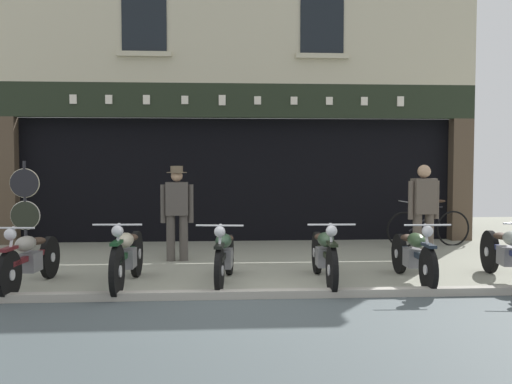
% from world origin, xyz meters
% --- Properties ---
extents(ground, '(21.97, 22.00, 0.18)m').
position_xyz_m(ground, '(0.00, -0.98, -0.04)').
color(ground, gray).
extents(shop_facade, '(10.27, 4.42, 6.01)m').
position_xyz_m(shop_facade, '(-0.00, 7.03, 1.66)').
color(shop_facade, black).
rests_on(shop_facade, ground).
extents(motorcycle_far_left, '(0.62, 1.95, 0.90)m').
position_xyz_m(motorcycle_far_left, '(-2.98, 0.84, 0.41)').
color(motorcycle_far_left, black).
rests_on(motorcycle_far_left, ground).
extents(motorcycle_left, '(0.62, 2.06, 0.93)m').
position_xyz_m(motorcycle_left, '(-1.69, 0.86, 0.44)').
color(motorcycle_left, black).
rests_on(motorcycle_left, ground).
extents(motorcycle_center_left, '(0.62, 1.90, 0.90)m').
position_xyz_m(motorcycle_center_left, '(-0.36, 0.97, 0.41)').
color(motorcycle_center_left, black).
rests_on(motorcycle_center_left, ground).
extents(motorcycle_center, '(0.62, 2.07, 0.91)m').
position_xyz_m(motorcycle_center, '(1.03, 0.90, 0.42)').
color(motorcycle_center, black).
rests_on(motorcycle_center, ground).
extents(motorcycle_center_right, '(0.62, 1.94, 0.89)m').
position_xyz_m(motorcycle_center_right, '(2.30, 0.87, 0.41)').
color(motorcycle_center_right, black).
rests_on(motorcycle_center_right, ground).
extents(motorcycle_right, '(0.62, 2.06, 0.93)m').
position_xyz_m(motorcycle_right, '(3.63, 0.78, 0.43)').
color(motorcycle_right, black).
rests_on(motorcycle_right, ground).
extents(salesman_left, '(0.56, 0.34, 1.63)m').
position_xyz_m(salesman_left, '(-1.15, 2.90, 0.90)').
color(salesman_left, '#47423D').
rests_on(salesman_left, ground).
extents(shopkeeper_center, '(0.55, 0.28, 1.65)m').
position_xyz_m(shopkeeper_center, '(2.97, 2.36, 0.91)').
color(shopkeeper_center, brown).
rests_on(shopkeeper_center, ground).
extents(tyre_sign_pole, '(0.54, 0.06, 1.71)m').
position_xyz_m(tyre_sign_pole, '(-3.99, 3.85, 0.98)').
color(tyre_sign_pole, '#232328').
rests_on(tyre_sign_pole, ground).
extents(advert_board_near, '(0.82, 0.03, 1.08)m').
position_xyz_m(advert_board_near, '(1.54, 5.40, 1.62)').
color(advert_board_near, silver).
extents(advert_board_far, '(0.77, 0.03, 1.09)m').
position_xyz_m(advert_board_far, '(2.70, 5.40, 1.76)').
color(advert_board_far, beige).
extents(leaning_bicycle, '(1.78, 0.50, 0.95)m').
position_xyz_m(leaning_bicycle, '(3.77, 4.28, 0.38)').
color(leaning_bicycle, black).
rests_on(leaning_bicycle, ground).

